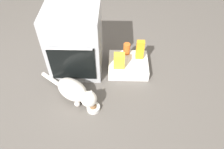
# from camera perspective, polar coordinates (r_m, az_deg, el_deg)

# --- Properties ---
(ground) EXTENTS (8.00, 8.00, 0.00)m
(ground) POSITION_cam_1_polar(r_m,az_deg,el_deg) (2.45, -8.92, -4.21)
(ground) COLOR #56514C
(oven) EXTENTS (0.56, 0.57, 0.78)m
(oven) POSITION_cam_1_polar(r_m,az_deg,el_deg) (2.45, -9.61, 8.55)
(oven) COLOR #B7BABF
(oven) RESTS_ON ground
(pantry_cabinet) EXTENTS (0.46, 0.40, 0.12)m
(pantry_cabinet) POSITION_cam_1_polar(r_m,az_deg,el_deg) (2.61, 4.21, 2.45)
(pantry_cabinet) COLOR white
(pantry_cabinet) RESTS_ON ground
(food_bowl) EXTENTS (0.13, 0.13, 0.08)m
(food_bowl) POSITION_cam_1_polar(r_m,az_deg,el_deg) (2.26, -4.87, -8.57)
(food_bowl) COLOR white
(food_bowl) RESTS_ON ground
(cat) EXTENTS (0.66, 0.49, 0.24)m
(cat) POSITION_cam_1_polar(r_m,az_deg,el_deg) (2.29, -9.54, -4.32)
(cat) COLOR silver
(cat) RESTS_ON ground
(juice_carton) EXTENTS (0.09, 0.06, 0.24)m
(juice_carton) POSITION_cam_1_polar(r_m,az_deg,el_deg) (2.55, 7.30, 6.43)
(juice_carton) COLOR orange
(juice_carton) RESTS_ON pantry_cabinet
(snack_bag) EXTENTS (0.12, 0.09, 0.18)m
(snack_bag) POSITION_cam_1_polar(r_m,az_deg,el_deg) (2.44, 1.87, 3.62)
(snack_bag) COLOR yellow
(snack_bag) RESTS_ON pantry_cabinet
(sauce_jar) EXTENTS (0.08, 0.08, 0.14)m
(sauce_jar) POSITION_cam_1_polar(r_m,az_deg,el_deg) (2.62, 3.84, 6.69)
(sauce_jar) COLOR #D16023
(sauce_jar) RESTS_ON pantry_cabinet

